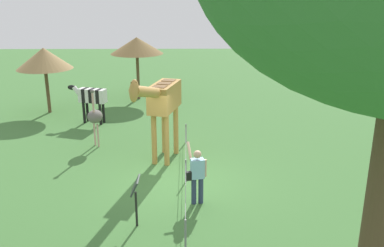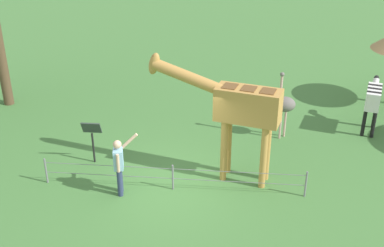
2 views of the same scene
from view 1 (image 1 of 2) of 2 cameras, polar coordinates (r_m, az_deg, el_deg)
ground_plane at (r=13.20m, az=-1.62°, el=-7.92°), size 60.00×60.00×0.00m
giraffe at (r=13.99m, az=-4.12°, el=2.98°), size 3.72×1.43×3.41m
visitor at (r=11.59m, az=0.67°, el=-6.81°), size 0.67×0.57×1.68m
zebra at (r=19.02m, az=-13.53°, el=3.47°), size 0.82×1.81×1.66m
ostrich at (r=16.08m, az=-13.04°, el=0.92°), size 0.70×0.56×2.25m
shade_hut_near at (r=20.97m, az=-19.44°, el=8.32°), size 2.59×2.59×3.12m
shade_hut_far at (r=22.55m, az=-7.51°, el=10.43°), size 2.78×2.78×3.31m
info_sign at (r=10.59m, az=-7.67°, el=-9.21°), size 0.56×0.21×1.32m
wire_fence at (r=13.02m, az=-0.85°, el=-6.31°), size 7.05×0.05×0.75m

